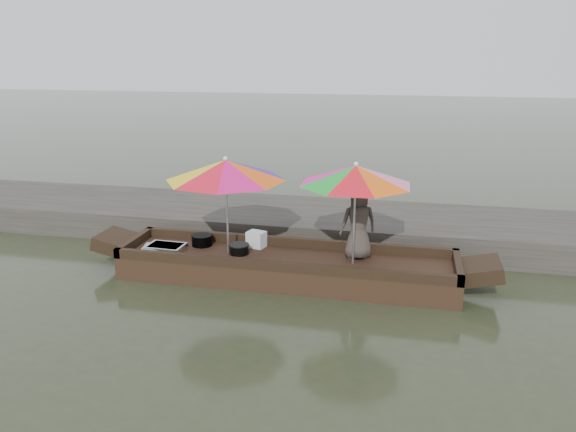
% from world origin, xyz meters
% --- Properties ---
extents(water, '(80.00, 80.00, 0.00)m').
position_xyz_m(water, '(0.00, 0.00, 0.00)').
color(water, '#29311D').
rests_on(water, ground).
extents(dock, '(22.00, 2.20, 0.50)m').
position_xyz_m(dock, '(0.00, 2.20, 0.25)').
color(dock, '#2D2B26').
rests_on(dock, ground).
extents(boat_hull, '(5.20, 1.20, 0.35)m').
position_xyz_m(boat_hull, '(0.00, 0.00, 0.17)').
color(boat_hull, black).
rests_on(boat_hull, water).
extents(cooking_pot, '(0.34, 0.34, 0.18)m').
position_xyz_m(cooking_pot, '(-1.49, 0.28, 0.44)').
color(cooking_pot, black).
rests_on(cooking_pot, boat_hull).
extents(tray_crayfish, '(0.60, 0.43, 0.09)m').
position_xyz_m(tray_crayfish, '(-1.97, -0.07, 0.39)').
color(tray_crayfish, silver).
rests_on(tray_crayfish, boat_hull).
extents(tray_scallop, '(0.65, 0.51, 0.06)m').
position_xyz_m(tray_scallop, '(-2.05, -0.08, 0.38)').
color(tray_scallop, silver).
rests_on(tray_scallop, boat_hull).
extents(charcoal_grill, '(0.30, 0.30, 0.14)m').
position_xyz_m(charcoal_grill, '(-0.77, 0.03, 0.42)').
color(charcoal_grill, black).
rests_on(charcoal_grill, boat_hull).
extents(supply_bag, '(0.33, 0.29, 0.26)m').
position_xyz_m(supply_bag, '(-0.60, 0.40, 0.48)').
color(supply_bag, silver).
rests_on(supply_bag, boat_hull).
extents(vendor, '(0.66, 0.55, 1.15)m').
position_xyz_m(vendor, '(1.06, 0.24, 0.92)').
color(vendor, '#423932').
rests_on(vendor, boat_hull).
extents(umbrella_bow, '(2.16, 2.16, 1.55)m').
position_xyz_m(umbrella_bow, '(-0.94, 0.00, 1.12)').
color(umbrella_bow, '#4414A5').
rests_on(umbrella_bow, boat_hull).
extents(umbrella_stern, '(2.20, 2.20, 1.55)m').
position_xyz_m(umbrella_stern, '(1.02, 0.00, 1.12)').
color(umbrella_stern, '#4D14A5').
rests_on(umbrella_stern, boat_hull).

